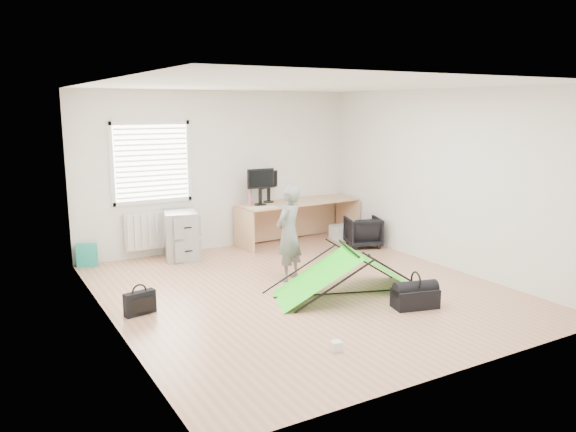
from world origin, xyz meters
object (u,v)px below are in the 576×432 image
office_chair (363,232)px  kite (348,271)px  storage_crate (344,232)px  monitor_right (269,191)px  thermos (250,197)px  monitor_left (260,192)px  laptop_bag (140,303)px  duffel_bag (415,298)px  filing_cabinet (181,235)px  desk (299,222)px  person (289,233)px

office_chair → kite: 2.61m
storage_crate → kite: bearing=-124.4°
monitor_right → office_chair: bearing=-60.9°
thermos → monitor_left: bearing=-44.7°
kite → laptop_bag: (-2.58, 0.63, -0.17)m
duffel_bag → thermos: bearing=110.5°
monitor_right → kite: (-0.40, -2.97, -0.65)m
thermos → filing_cabinet: bearing=-175.3°
monitor_left → monitor_right: monitor_left is taller
desk → filing_cabinet: bearing=175.9°
office_chair → kite: kite is taller
kite → laptop_bag: kite is taller
desk → laptop_bag: size_ratio=5.90×
thermos → person: (-0.36, -1.98, -0.21)m
person → laptop_bag: size_ratio=3.62×
kite → duffel_bag: 0.94m
thermos → storage_crate: thermos is taller
desk → monitor_left: 0.99m
monitor_right → kite: bearing=-121.2°
filing_cabinet → duffel_bag: bearing=-50.6°
monitor_left → office_chair: size_ratio=0.83×
filing_cabinet → person: bearing=-49.2°
thermos → person: size_ratio=0.20×
office_chair → monitor_right: bearing=-17.6°
office_chair → laptop_bag: 4.52m
desk → person: (-1.27, -1.85, 0.30)m
filing_cabinet → laptop_bag: bearing=-106.4°
monitor_right → thermos: (-0.40, -0.06, -0.07)m
kite → person: bearing=130.4°
monitor_left → duffel_bag: size_ratio=0.89×
monitor_left → storage_crate: size_ratio=1.06×
person → monitor_right: bearing=-138.6°
office_chair → duffel_bag: bearing=84.3°
filing_cabinet → office_chair: 3.16m
filing_cabinet → duffel_bag: filing_cabinet is taller
filing_cabinet → laptop_bag: (-1.28, -2.18, -0.25)m
desk → monitor_left: bearing=176.8°
kite → filing_cabinet: bearing=134.2°
filing_cabinet → thermos: bearing=18.7°
desk → duffel_bag: size_ratio=4.05×
office_chair → person: bearing=45.6°
monitor_left → person: 1.94m
filing_cabinet → monitor_right: bearing=19.6°
desk → kite: desk is taller
monitor_right → duffel_bag: monitor_right is taller
duffel_bag → filing_cabinet: bearing=129.5°
duffel_bag → monitor_left: bearing=108.6°
office_chair → desk: bearing=-25.4°
thermos → laptop_bag: size_ratio=0.71×
monitor_left → laptop_bag: size_ratio=1.29×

